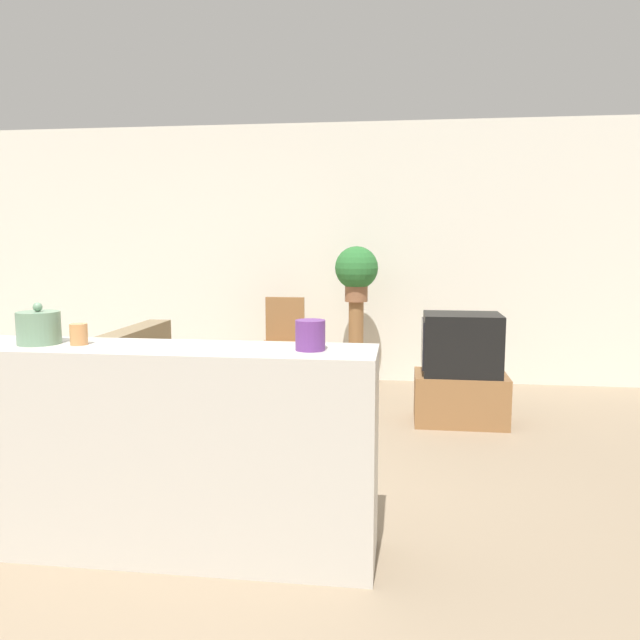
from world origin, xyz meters
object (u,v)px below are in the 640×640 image
(television, at_px, (461,344))
(decorative_bowl, at_px, (39,327))
(couch, at_px, (157,400))
(wooden_chair, at_px, (283,339))
(potted_plant, at_px, (356,270))

(television, distance_m, decorative_bowl, 3.25)
(couch, height_order, wooden_chair, wooden_chair)
(television, height_order, wooden_chair, wooden_chair)
(wooden_chair, bearing_deg, television, -29.72)
(television, relative_size, wooden_chair, 0.68)
(wooden_chair, distance_m, decorative_bowl, 3.40)
(potted_plant, distance_m, decorative_bowl, 3.55)
(television, xyz_separation_m, decorative_bowl, (-2.20, -2.36, 0.42))
(couch, xyz_separation_m, potted_plant, (1.40, 1.62, 0.92))
(couch, xyz_separation_m, television, (2.32, 0.67, 0.37))
(television, xyz_separation_m, potted_plant, (-0.93, 0.95, 0.55))
(wooden_chair, height_order, decorative_bowl, decorative_bowl)
(television, bearing_deg, couch, -163.97)
(decorative_bowl, bearing_deg, potted_plant, 68.99)
(television, distance_m, wooden_chair, 1.91)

